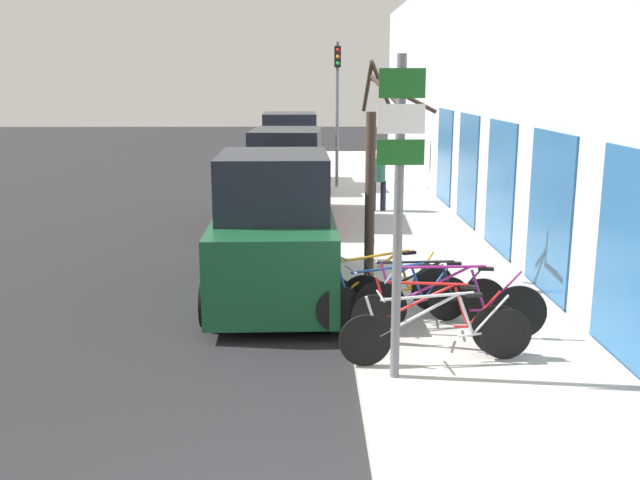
% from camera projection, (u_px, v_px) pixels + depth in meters
% --- Properties ---
extents(ground_plane, '(80.00, 80.00, 0.00)m').
position_uv_depth(ground_plane, '(289.00, 239.00, 16.06)').
color(ground_plane, black).
extents(sidewalk_curb, '(3.20, 32.00, 0.15)m').
position_uv_depth(sidewalk_curb, '(391.00, 213.00, 18.81)').
color(sidewalk_curb, '#ADA89E').
rests_on(sidewalk_curb, ground).
extents(building_facade, '(0.23, 32.00, 6.50)m').
position_uv_depth(building_facade, '(462.00, 91.00, 18.07)').
color(building_facade, '#B2B7C1').
rests_on(building_facade, ground).
extents(signpost, '(0.51, 0.12, 3.61)m').
position_uv_depth(signpost, '(399.00, 204.00, 7.76)').
color(signpost, '#595B60').
rests_on(signpost, sidewalk_curb).
extents(bicycle_0, '(2.37, 0.44, 0.88)m').
position_uv_depth(bicycle_0, '(437.00, 332.00, 8.54)').
color(bicycle_0, black).
rests_on(bicycle_0, sidewalk_curb).
extents(bicycle_1, '(2.10, 0.74, 0.90)m').
position_uv_depth(bicycle_1, '(436.00, 320.00, 8.96)').
color(bicycle_1, black).
rests_on(bicycle_1, sidewalk_curb).
extents(bicycle_2, '(2.52, 0.50, 0.99)m').
position_uv_depth(bicycle_2, '(449.00, 305.00, 9.44)').
color(bicycle_2, black).
rests_on(bicycle_2, sidewalk_curb).
extents(bicycle_3, '(2.19, 0.73, 0.88)m').
position_uv_depth(bicycle_3, '(395.00, 300.00, 9.80)').
color(bicycle_3, black).
rests_on(bicycle_3, sidewalk_curb).
extents(bicycle_4, '(2.29, 0.47, 0.92)m').
position_uv_depth(bicycle_4, '(423.00, 296.00, 9.96)').
color(bicycle_4, black).
rests_on(bicycle_4, sidewalk_curb).
extents(bicycle_5, '(2.19, 0.91, 0.96)m').
position_uv_depth(bicycle_5, '(383.00, 290.00, 10.20)').
color(bicycle_5, black).
rests_on(bicycle_5, sidewalk_curb).
extents(parked_car_0, '(2.14, 4.24, 2.39)m').
position_uv_depth(parked_car_0, '(274.00, 235.00, 11.37)').
color(parked_car_0, '#144728').
rests_on(parked_car_0, ground).
extents(parked_car_1, '(2.17, 4.77, 2.37)m').
position_uv_depth(parked_car_1, '(287.00, 183.00, 17.14)').
color(parked_car_1, maroon).
rests_on(parked_car_1, ground).
extents(parked_car_2, '(2.09, 4.50, 2.49)m').
position_uv_depth(parked_car_2, '(290.00, 156.00, 22.84)').
color(parked_car_2, silver).
rests_on(parked_car_2, ground).
extents(pedestrian_near, '(0.41, 0.36, 1.60)m').
position_uv_depth(pedestrian_near, '(378.00, 176.00, 18.46)').
color(pedestrian_near, '#1E2338').
rests_on(pedestrian_near, sidewalk_curb).
extents(street_tree, '(1.12, 1.51, 3.65)m').
position_uv_depth(street_tree, '(374.00, 178.00, 11.37)').
color(street_tree, '#3D2D23').
rests_on(street_tree, sidewalk_curb).
extents(traffic_light, '(0.20, 0.30, 4.50)m').
position_uv_depth(traffic_light, '(337.00, 95.00, 22.25)').
color(traffic_light, '#595B60').
rests_on(traffic_light, sidewalk_curb).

